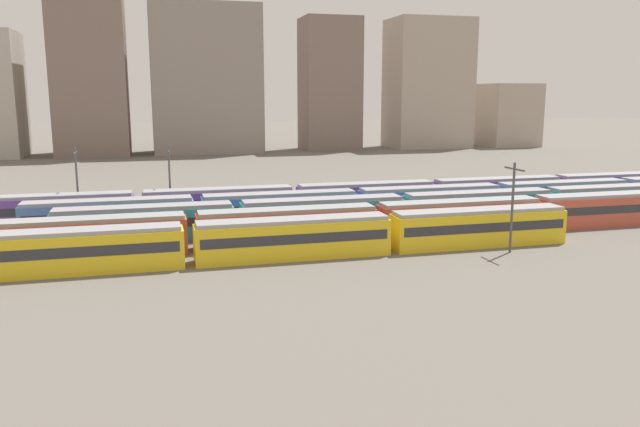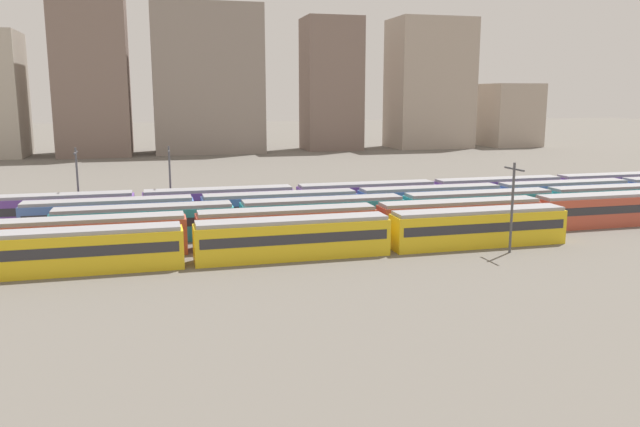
# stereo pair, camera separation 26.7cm
# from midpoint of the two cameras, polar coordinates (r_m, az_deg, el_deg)

# --- Properties ---
(ground_plane) EXTENTS (600.00, 600.00, 0.00)m
(ground_plane) POSITION_cam_midpoint_polar(r_m,az_deg,el_deg) (67.27, -14.16, -2.40)
(ground_plane) COLOR #666059
(train_track_0) EXTENTS (55.80, 3.06, 3.75)m
(train_track_0) POSITION_cam_midpoint_polar(r_m,az_deg,el_deg) (57.99, -2.54, -2.22)
(train_track_0) COLOR yellow
(train_track_0) RESTS_ON ground_plane
(train_track_1) EXTENTS (112.50, 3.06, 3.75)m
(train_track_1) POSITION_cam_midpoint_polar(r_m,az_deg,el_deg) (74.17, 18.89, 0.05)
(train_track_1) COLOR #BC4C38
(train_track_1) RESTS_ON ground_plane
(train_track_2) EXTENTS (74.70, 3.06, 3.75)m
(train_track_2) POSITION_cam_midpoint_polar(r_m,az_deg,el_deg) (72.20, 7.42, 0.27)
(train_track_2) COLOR teal
(train_track_2) RESTS_ON ground_plane
(train_track_3) EXTENTS (93.60, 3.06, 3.75)m
(train_track_3) POSITION_cam_midpoint_polar(r_m,az_deg,el_deg) (79.15, 9.80, 1.11)
(train_track_3) COLOR #4C70BC
(train_track_3) RESTS_ON ground_plane
(train_track_4) EXTENTS (112.50, 3.06, 3.75)m
(train_track_4) POSITION_cam_midpoint_polar(r_m,az_deg,el_deg) (85.04, 10.15, 1.75)
(train_track_4) COLOR #6B429E
(train_track_4) RESTS_ON ground_plane
(catenary_pole_0) EXTENTS (0.24, 3.20, 8.64)m
(catenary_pole_0) POSITION_cam_midpoint_polar(r_m,az_deg,el_deg) (62.11, 16.90, 0.96)
(catenary_pole_0) COLOR #4C4C51
(catenary_pole_0) RESTS_ON ground_plane
(catenary_pole_1) EXTENTS (0.24, 3.20, 8.76)m
(catenary_pole_1) POSITION_cam_midpoint_polar(r_m,az_deg,el_deg) (80.07, -21.22, 2.83)
(catenary_pole_1) COLOR #4C4C51
(catenary_pole_1) RESTS_ON ground_plane
(catenary_pole_3) EXTENTS (0.24, 3.20, 8.71)m
(catenary_pole_3) POSITION_cam_midpoint_polar(r_m,az_deg,el_deg) (79.72, -13.54, 3.20)
(catenary_pole_3) COLOR #4C4C51
(catenary_pole_3) RESTS_ON ground_plane
(distant_building_1) EXTENTS (17.11, 21.52, 39.55)m
(distant_building_1) POSITION_cam_midpoint_polar(r_m,az_deg,el_deg) (169.32, -20.06, 11.70)
(distant_building_1) COLOR #7A665B
(distant_building_1) RESTS_ON ground_plane
(distant_building_2) EXTENTS (27.65, 16.76, 37.44)m
(distant_building_2) POSITION_cam_midpoint_polar(r_m,az_deg,el_deg) (169.35, -10.34, 11.81)
(distant_building_2) COLOR gray
(distant_building_2) RESTS_ON ground_plane
(distant_building_3) EXTENTS (15.15, 12.87, 35.35)m
(distant_building_3) POSITION_cam_midpoint_polar(r_m,az_deg,el_deg) (175.35, 0.84, 11.59)
(distant_building_3) COLOR #7A665B
(distant_building_3) RESTS_ON ground_plane
(distant_building_4) EXTENTS (22.10, 15.70, 35.86)m
(distant_building_4) POSITION_cam_midpoint_polar(r_m,az_deg,el_deg) (185.39, 9.69, 11.47)
(distant_building_4) COLOR #A89989
(distant_building_4) RESTS_ON ground_plane
(distant_building_5) EXTENTS (14.88, 17.38, 18.11)m
(distant_building_5) POSITION_cam_midpoint_polar(r_m,az_deg,el_deg) (197.24, 16.35, 8.55)
(distant_building_5) COLOR #A89989
(distant_building_5) RESTS_ON ground_plane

